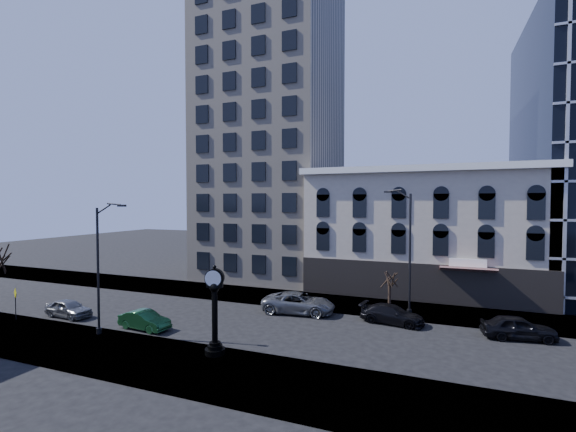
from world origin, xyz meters
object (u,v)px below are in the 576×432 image
at_px(street_clock, 215,314).
at_px(car_near_b, 145,320).
at_px(car_near_a, 69,308).
at_px(warning_sign, 15,298).
at_px(street_lamp_near, 106,234).

relative_size(street_clock, car_near_b, 1.33).
bearing_deg(car_near_b, street_clock, -102.77).
bearing_deg(car_near_a, street_clock, -96.57).
bearing_deg(car_near_a, warning_sign, 133.91).
distance_m(street_clock, street_lamp_near, 9.77).
relative_size(car_near_a, car_near_b, 1.01).
relative_size(street_lamp_near, warning_sign, 3.72).
height_order(street_clock, street_lamp_near, street_lamp_near).
bearing_deg(street_clock, warning_sign, 160.45).
relative_size(street_clock, warning_sign, 2.16).
bearing_deg(street_clock, street_lamp_near, 159.17).
bearing_deg(car_near_b, warning_sign, 106.72).
xyz_separation_m(street_lamp_near, warning_sign, (-9.12, -0.11, -5.20)).
relative_size(street_clock, street_lamp_near, 0.58).
height_order(street_lamp_near, warning_sign, street_lamp_near).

